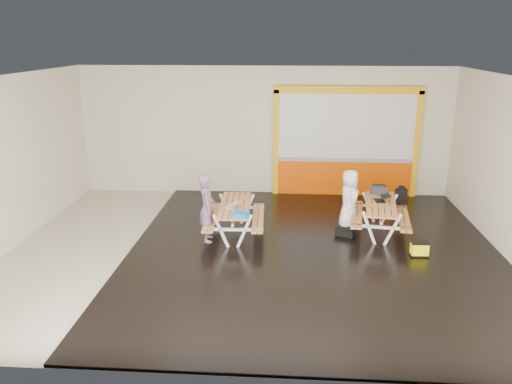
# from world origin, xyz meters

# --- Properties ---
(room) EXTENTS (10.02, 8.02, 3.52)m
(room) POSITION_xyz_m (0.00, 0.00, 1.75)
(room) COLOR beige
(room) RESTS_ON ground
(deck) EXTENTS (7.50, 7.98, 0.05)m
(deck) POSITION_xyz_m (1.25, 0.00, 0.03)
(deck) COLOR black
(deck) RESTS_ON room
(kiosk) EXTENTS (3.88, 0.16, 3.00)m
(kiosk) POSITION_xyz_m (2.20, 3.93, 1.44)
(kiosk) COLOR #D84B00
(kiosk) RESTS_ON room
(picnic_table_left) EXTENTS (1.32, 1.89, 0.74)m
(picnic_table_left) POSITION_xyz_m (-0.45, 0.79, 0.57)
(picnic_table_left) COLOR #DB8942
(picnic_table_left) RESTS_ON deck
(picnic_table_right) EXTENTS (1.47, 1.97, 0.73)m
(picnic_table_right) POSITION_xyz_m (2.73, 1.12, 0.56)
(picnic_table_right) COLOR #DB8942
(picnic_table_right) RESTS_ON deck
(person_left) EXTENTS (0.44, 0.59, 1.47)m
(person_left) POSITION_xyz_m (-1.00, 0.42, 0.77)
(person_left) COLOR slate
(person_left) RESTS_ON deck
(person_right) EXTENTS (0.54, 0.73, 1.35)m
(person_right) POSITION_xyz_m (2.06, 1.25, 0.77)
(person_right) COLOR white
(person_right) RESTS_ON deck
(laptop_left) EXTENTS (0.39, 0.36, 0.14)m
(laptop_left) POSITION_xyz_m (-0.48, 0.60, 0.79)
(laptop_left) COLOR silver
(laptop_left) RESTS_ON picnic_table_left
(laptop_right) EXTENTS (0.36, 0.33, 0.14)m
(laptop_right) POSITION_xyz_m (2.77, 1.28, 0.78)
(laptop_right) COLOR black
(laptop_right) RESTS_ON picnic_table_right
(blue_pouch) EXTENTS (0.36, 0.31, 0.09)m
(blue_pouch) POSITION_xyz_m (-0.25, 0.05, 0.78)
(blue_pouch) COLOR blue
(blue_pouch) RESTS_ON picnic_table_left
(toolbox) EXTENTS (0.43, 0.29, 0.23)m
(toolbox) POSITION_xyz_m (2.80, 1.85, 0.82)
(toolbox) COLOR black
(toolbox) RESTS_ON picnic_table_right
(backpack) EXTENTS (0.26, 0.17, 0.43)m
(backpack) POSITION_xyz_m (3.33, 1.93, 0.67)
(backpack) COLOR black
(backpack) RESTS_ON picnic_table_right
(dark_case) EXTENTS (0.47, 0.42, 0.15)m
(dark_case) POSITION_xyz_m (1.97, 0.91, 0.12)
(dark_case) COLOR black
(dark_case) RESTS_ON deck
(fluke_bag) EXTENTS (0.35, 0.24, 0.30)m
(fluke_bag) POSITION_xyz_m (3.32, -0.09, 0.19)
(fluke_bag) COLOR black
(fluke_bag) RESTS_ON deck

